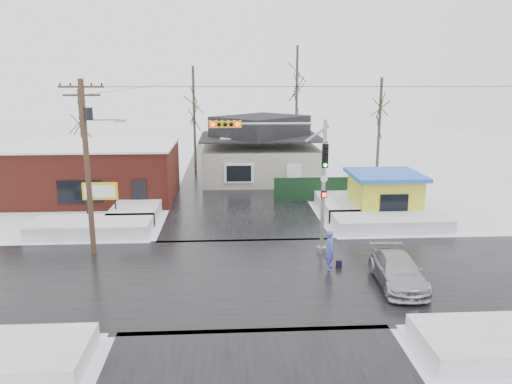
{
  "coord_description": "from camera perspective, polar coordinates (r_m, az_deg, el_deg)",
  "views": [
    {
      "loc": [
        -0.91,
        -21.77,
        9.13
      ],
      "look_at": [
        0.61,
        4.41,
        3.0
      ],
      "focal_mm": 35.0,
      "sensor_mm": 36.0,
      "label": 1
    }
  ],
  "objects": [
    {
      "name": "car",
      "position": [
        23.29,
        15.9,
        -8.68
      ],
      "size": [
        2.12,
        4.7,
        1.34
      ],
      "primitive_type": "imported",
      "rotation": [
        0.0,
        0.0,
        -0.05
      ],
      "color": "#A6A7AD",
      "rests_on": "ground"
    },
    {
      "name": "traffic_signal",
      "position": [
        25.38,
        4.31,
        2.69
      ],
      "size": [
        6.05,
        0.68,
        7.0
      ],
      "color": "gray",
      "rests_on": "ground"
    },
    {
      "name": "snowbank_ne",
      "position": [
        31.66,
        15.09,
        -3.32
      ],
      "size": [
        7.0,
        3.0,
        0.8
      ],
      "primitive_type": "cube",
      "color": "white",
      "rests_on": "ground"
    },
    {
      "name": "marquee_sign",
      "position": [
        33.09,
        -17.38,
        -0.04
      ],
      "size": [
        2.2,
        0.21,
        2.55
      ],
      "color": "black",
      "rests_on": "ground"
    },
    {
      "name": "pedestrian",
      "position": [
        24.32,
        8.48,
        -6.61
      ],
      "size": [
        0.6,
        0.79,
        1.94
      ],
      "primitive_type": "imported",
      "rotation": [
        0.0,
        0.0,
        1.37
      ],
      "color": "#4550C2",
      "rests_on": "ground"
    },
    {
      "name": "utility_pole",
      "position": [
        26.53,
        -18.65,
        3.75
      ],
      "size": [
        3.15,
        0.44,
        9.0
      ],
      "color": "#382619",
      "rests_on": "ground"
    },
    {
      "name": "snowbank_nside_e",
      "position": [
        35.77,
        9.56,
        -1.16
      ],
      "size": [
        3.0,
        8.0,
        0.8
      ],
      "primitive_type": "cube",
      "color": "white",
      "rests_on": "ground"
    },
    {
      "name": "kiosk",
      "position": [
        34.3,
        14.44,
        -0.18
      ],
      "size": [
        4.6,
        4.6,
        2.88
      ],
      "color": "gold",
      "rests_on": "ground"
    },
    {
      "name": "ground",
      "position": [
        23.63,
        -0.86,
        -9.58
      ],
      "size": [
        120.0,
        120.0,
        0.0
      ],
      "primitive_type": "plane",
      "color": "white",
      "rests_on": "ground"
    },
    {
      "name": "road_ns",
      "position": [
        23.62,
        -0.86,
        -9.56
      ],
      "size": [
        10.0,
        120.0,
        0.02
      ],
      "primitive_type": "cube",
      "color": "black",
      "rests_on": "ground"
    },
    {
      "name": "fence",
      "position": [
        37.45,
        8.18,
        0.32
      ],
      "size": [
        8.0,
        0.12,
        1.8
      ],
      "primitive_type": "cube",
      "color": "black",
      "rests_on": "ground"
    },
    {
      "name": "tree_far_mid",
      "position": [
        50.25,
        4.72,
        13.59
      ],
      "size": [
        3.0,
        3.0,
        12.0
      ],
      "color": "#332821",
      "rests_on": "ground"
    },
    {
      "name": "shopping_bag",
      "position": [
        24.83,
        9.44,
        -8.17
      ],
      "size": [
        0.28,
        0.13,
        0.35
      ],
      "primitive_type": "cube",
      "rotation": [
        0.0,
        0.0,
        0.02
      ],
      "color": "black",
      "rests_on": "ground"
    },
    {
      "name": "snowbank_nside_w",
      "position": [
        35.41,
        -13.12,
        -1.47
      ],
      "size": [
        3.0,
        8.0,
        0.8
      ],
      "primitive_type": "cube",
      "color": "white",
      "rests_on": "ground"
    },
    {
      "name": "house",
      "position": [
        44.35,
        0.49,
        4.71
      ],
      "size": [
        10.4,
        8.4,
        5.76
      ],
      "color": "#A6A195",
      "rests_on": "ground"
    },
    {
      "name": "tree_far_left",
      "position": [
        47.89,
        -7.17,
        11.65
      ],
      "size": [
        3.0,
        3.0,
        10.0
      ],
      "color": "#332821",
      "rests_on": "ground"
    },
    {
      "name": "snowbank_nw",
      "position": [
        31.14,
        -18.27,
        -3.81
      ],
      "size": [
        7.0,
        3.0,
        0.8
      ],
      "primitive_type": "cube",
      "color": "white",
      "rests_on": "ground"
    },
    {
      "name": "road_ew",
      "position": [
        23.62,
        -0.86,
        -9.56
      ],
      "size": [
        120.0,
        10.0,
        0.02
      ],
      "primitive_type": "cube",
      "color": "black",
      "rests_on": "ground"
    },
    {
      "name": "tree_far_west",
      "position": [
        47.69,
        -19.5,
        9.09
      ],
      "size": [
        3.0,
        3.0,
        8.0
      ],
      "color": "#332821",
      "rests_on": "ground"
    },
    {
      "name": "tree_far_right",
      "position": [
        43.77,
        14.07,
        10.19
      ],
      "size": [
        3.0,
        3.0,
        9.0
      ],
      "color": "#332821",
      "rests_on": "ground"
    },
    {
      "name": "brick_building",
      "position": [
        39.72,
        -17.99,
        2.28
      ],
      "size": [
        12.2,
        8.2,
        4.12
      ],
      "color": "maroon",
      "rests_on": "ground"
    }
  ]
}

